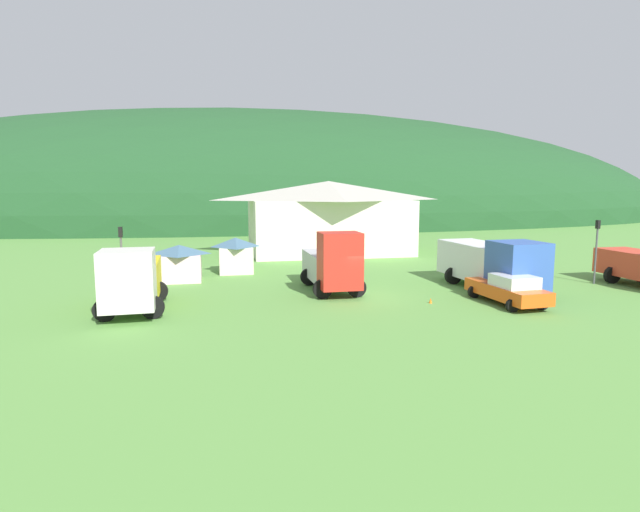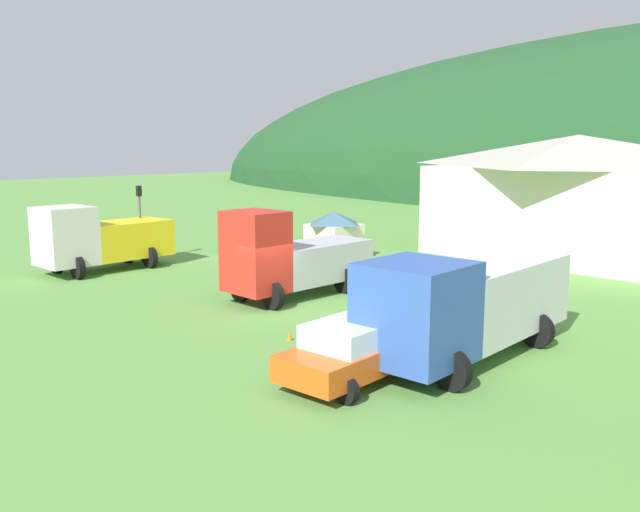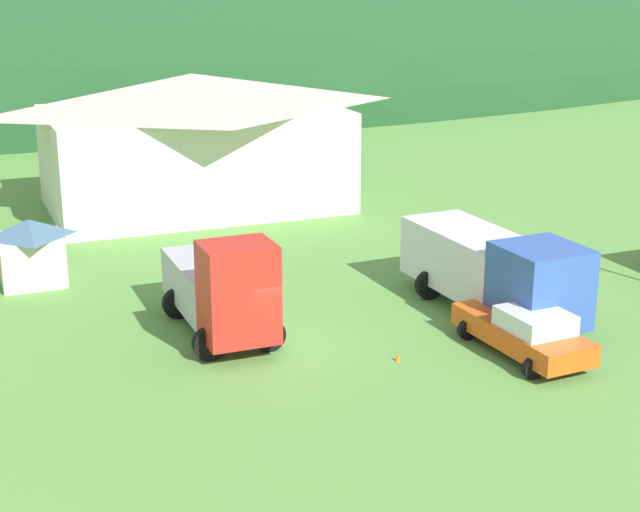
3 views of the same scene
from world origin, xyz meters
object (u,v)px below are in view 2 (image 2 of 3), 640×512
(play_shed_pink, at_px, (252,234))
(traffic_light_west, at_px, (140,215))
(flatbed_truck_yellow, at_px, (98,238))
(crane_truck_red, at_px, (289,257))
(service_pickup_orange, at_px, (360,349))
(depot_building, at_px, (575,195))
(traffic_cone_near_pickup, at_px, (290,341))
(play_shed_cream, at_px, (334,235))
(box_truck_blue, at_px, (465,302))

(play_shed_pink, relative_size, traffic_light_west, 0.74)
(flatbed_truck_yellow, xyz_separation_m, crane_truck_red, (11.02, 2.85, 0.02))
(service_pickup_orange, bearing_deg, depot_building, -172.25)
(traffic_light_west, bearing_deg, crane_truck_red, -0.30)
(traffic_cone_near_pickup, bearing_deg, play_shed_pink, 145.04)
(play_shed_cream, distance_m, play_shed_pink, 4.69)
(traffic_cone_near_pickup, bearing_deg, depot_building, 92.01)
(box_truck_blue, xyz_separation_m, traffic_cone_near_pickup, (-4.99, -2.46, -1.74))
(flatbed_truck_yellow, relative_size, traffic_cone_near_pickup, 11.57)
(traffic_light_west, height_order, traffic_cone_near_pickup, traffic_light_west)
(service_pickup_orange, bearing_deg, traffic_cone_near_pickup, -108.57)
(play_shed_cream, bearing_deg, flatbed_truck_yellow, -117.02)
(traffic_cone_near_pickup, bearing_deg, flatbed_truck_yellow, 175.46)
(play_shed_pink, bearing_deg, traffic_cone_near_pickup, -34.96)
(service_pickup_orange, relative_size, traffic_cone_near_pickup, 9.23)
(depot_building, xyz_separation_m, traffic_light_west, (-15.69, -17.87, -0.97))
(crane_truck_red, relative_size, traffic_cone_near_pickup, 11.64)
(flatbed_truck_yellow, relative_size, box_truck_blue, 0.78)
(box_truck_blue, distance_m, traffic_light_west, 21.54)
(play_shed_cream, xyz_separation_m, traffic_cone_near_pickup, (9.91, -12.31, -1.34))
(play_shed_pink, bearing_deg, box_truck_blue, -20.88)
(play_shed_pink, distance_m, box_truck_blue, 20.05)
(depot_building, distance_m, service_pickup_orange, 23.70)
(service_pickup_orange, xyz_separation_m, traffic_light_west, (-20.46, 5.19, 1.69))
(play_shed_pink, distance_m, traffic_cone_near_pickup, 16.81)
(crane_truck_red, relative_size, box_truck_blue, 0.79)
(play_shed_pink, relative_size, service_pickup_orange, 0.57)
(crane_truck_red, bearing_deg, play_shed_cream, -147.18)
(play_shed_cream, height_order, flatbed_truck_yellow, flatbed_truck_yellow)
(play_shed_cream, relative_size, service_pickup_orange, 0.49)
(play_shed_cream, distance_m, flatbed_truck_yellow, 12.44)
(play_shed_cream, relative_size, crane_truck_red, 0.39)
(flatbed_truck_yellow, xyz_separation_m, traffic_light_west, (-0.91, 2.92, 0.83))
(play_shed_cream, distance_m, traffic_cone_near_pickup, 15.86)
(play_shed_pink, xyz_separation_m, traffic_light_west, (-2.73, -5.45, 1.26))
(flatbed_truck_yellow, bearing_deg, traffic_cone_near_pickup, 83.24)
(depot_building, height_order, box_truck_blue, depot_building)
(depot_building, xyz_separation_m, service_pickup_orange, (4.76, -23.07, -2.67))
(crane_truck_red, xyz_separation_m, box_truck_blue, (9.52, -1.63, 0.02))
(crane_truck_red, height_order, service_pickup_orange, crane_truck_red)
(flatbed_truck_yellow, distance_m, box_truck_blue, 20.58)
(service_pickup_orange, relative_size, traffic_light_west, 1.30)
(service_pickup_orange, xyz_separation_m, traffic_cone_near_pickup, (-3.99, 1.04, -0.83))
(depot_building, relative_size, traffic_light_west, 3.80)
(play_shed_pink, height_order, flatbed_truck_yellow, flatbed_truck_yellow)
(play_shed_pink, bearing_deg, traffic_light_west, -116.61)
(crane_truck_red, bearing_deg, depot_building, 167.80)
(box_truck_blue, bearing_deg, play_shed_pink, -114.00)
(box_truck_blue, height_order, traffic_light_west, traffic_light_west)
(play_shed_cream, xyz_separation_m, traffic_light_west, (-6.56, -8.16, 1.19))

